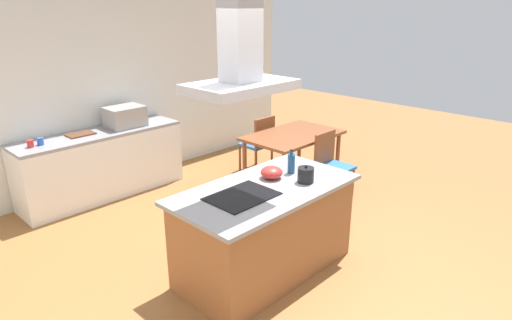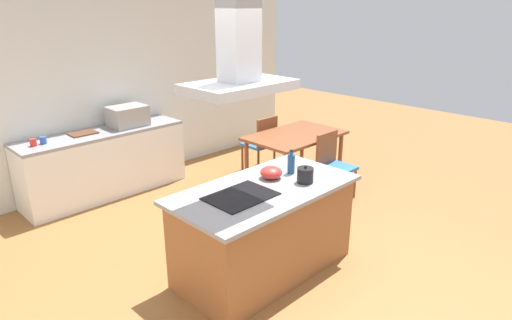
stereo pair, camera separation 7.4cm
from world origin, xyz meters
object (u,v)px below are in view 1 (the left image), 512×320
object	(u,v)px
mixing_bowl	(272,172)
countertop_microwave	(125,117)
cutting_board	(80,134)
coffee_mug_blue	(40,141)
range_hood	(241,60)
coffee_mug_red	(30,144)
olive_oil_bottle	(291,163)
chair_facing_back_wall	(260,141)
dining_table	(293,140)
cooktop	(242,196)
chair_facing_island	(330,161)
tea_kettle	(306,175)

from	to	relation	value
mixing_bowl	countertop_microwave	bearing A→B (deg)	89.79
cutting_board	coffee_mug_blue	bearing A→B (deg)	-172.48
range_hood	coffee_mug_red	bearing A→B (deg)	105.04
olive_oil_bottle	cutting_board	size ratio (longest dim) A/B	0.73
coffee_mug_blue	range_hood	bearing A→B (deg)	-77.27
chair_facing_back_wall	dining_table	bearing A→B (deg)	-90.00
coffee_mug_red	mixing_bowl	bearing A→B (deg)	-64.91
cooktop	chair_facing_island	distance (m)	2.38
countertop_microwave	coffee_mug_red	world-z (taller)	countertop_microwave
olive_oil_bottle	range_hood	size ratio (longest dim) A/B	0.28
mixing_bowl	coffee_mug_red	size ratio (longest dim) A/B	2.43
mixing_bowl	cutting_board	bearing A→B (deg)	102.55
mixing_bowl	olive_oil_bottle	bearing A→B (deg)	-10.68
coffee_mug_blue	cutting_board	size ratio (longest dim) A/B	0.26
cutting_board	cooktop	bearing A→B (deg)	-87.82
countertop_microwave	coffee_mug_blue	xyz separation A→B (m)	(-1.17, -0.02, -0.09)
olive_oil_bottle	dining_table	bearing A→B (deg)	38.90
olive_oil_bottle	coffee_mug_red	size ratio (longest dim) A/B	2.76
range_hood	cutting_board	bearing A→B (deg)	92.18
cutting_board	chair_facing_island	xyz separation A→B (m)	(2.37, -2.32, -0.40)
olive_oil_bottle	coffee_mug_blue	xyz separation A→B (m)	(-1.41, 2.79, -0.06)
cooktop	mixing_bowl	distance (m)	0.53
range_hood	chair_facing_back_wall	bearing A→B (deg)	40.69
olive_oil_bottle	chair_facing_island	world-z (taller)	olive_oil_bottle
tea_kettle	mixing_bowl	bearing A→B (deg)	117.45
dining_table	range_hood	bearing A→B (deg)	-150.50
range_hood	cooktop	bearing A→B (deg)	0.00
mixing_bowl	coffee_mug_blue	distance (m)	2.98
cutting_board	coffee_mug_red	bearing A→B (deg)	-173.11
olive_oil_bottle	coffee_mug_red	bearing A→B (deg)	118.74
coffee_mug_red	chair_facing_island	xyz separation A→B (m)	(3.03, -2.24, -0.44)
olive_oil_bottle	coffee_mug_red	distance (m)	3.17
mixing_bowl	chair_facing_back_wall	xyz separation A→B (m)	(1.75, 1.83, -0.45)
tea_kettle	chair_facing_island	distance (m)	1.84
mixing_bowl	chair_facing_back_wall	bearing A→B (deg)	46.35
coffee_mug_red	chair_facing_back_wall	distance (m)	3.19
countertop_microwave	dining_table	world-z (taller)	countertop_microwave
dining_table	chair_facing_island	size ratio (longest dim) A/B	1.57
cooktop	mixing_bowl	world-z (taller)	mixing_bowl
mixing_bowl	dining_table	distance (m)	2.12
tea_kettle	dining_table	world-z (taller)	tea_kettle
olive_oil_bottle	dining_table	xyz separation A→B (m)	(1.50, 1.21, -0.34)
cutting_board	olive_oil_bottle	bearing A→B (deg)	-73.07
tea_kettle	chair_facing_back_wall	size ratio (longest dim) A/B	0.24
olive_oil_bottle	coffee_mug_blue	size ratio (longest dim) A/B	2.76
cooktop	range_hood	bearing A→B (deg)	0.00
coffee_mug_blue	dining_table	distance (m)	3.32
cooktop	countertop_microwave	world-z (taller)	countertop_microwave
coffee_mug_blue	range_hood	distance (m)	3.15
range_hood	chair_facing_island	bearing A→B (deg)	15.20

